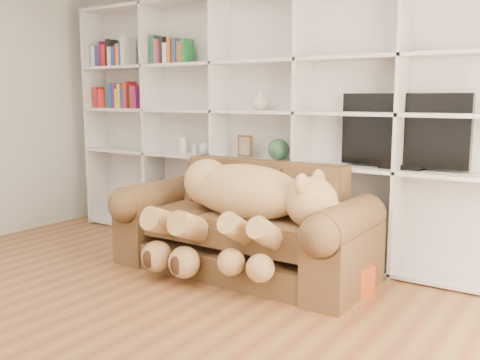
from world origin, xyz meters
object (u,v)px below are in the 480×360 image
Objects in this scene: sofa at (244,231)px; tv at (404,132)px; teddy_bear at (240,203)px; gift_box at (348,279)px.

sofa is 2.09× the size of tv.
sofa is 0.34m from teddy_bear.
sofa is at bearing -148.52° from tv.
teddy_bear is 1.42m from tv.
tv reaches higher than gift_box.
tv is (0.15, 0.69, 1.05)m from gift_box.
tv is (1.08, 0.66, 0.82)m from sofa.
tv is (1.00, 0.84, 0.55)m from teddy_bear.
tv reaches higher than teddy_bear.
gift_box is (0.94, -0.03, -0.22)m from sofa.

